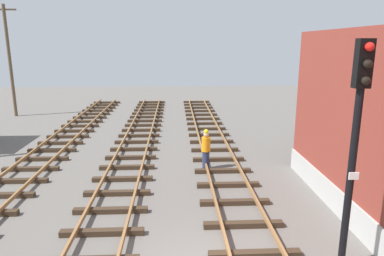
% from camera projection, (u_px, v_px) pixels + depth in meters
% --- Properties ---
extents(signal_mast, '(0.36, 0.40, 5.71)m').
position_uv_depth(signal_mast, '(356.00, 133.00, 8.18)').
color(signal_mast, black).
rests_on(signal_mast, ground).
extents(utility_pole_far, '(1.80, 0.24, 8.47)m').
position_uv_depth(utility_pole_far, '(10.00, 59.00, 26.79)').
color(utility_pole_far, brown).
rests_on(utility_pole_far, ground).
extents(track_worker_foreground, '(0.40, 0.40, 1.87)m').
position_uv_depth(track_worker_foreground, '(206.00, 149.00, 15.85)').
color(track_worker_foreground, '#262D4C').
rests_on(track_worker_foreground, ground).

